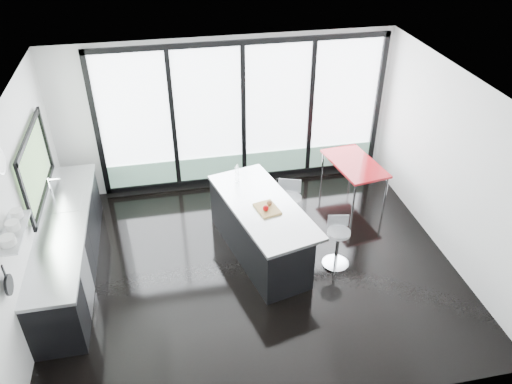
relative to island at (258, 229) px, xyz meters
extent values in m
cube|color=black|center=(-0.14, -0.30, -0.46)|extent=(6.00, 5.00, 0.00)
cube|color=white|center=(-0.14, -0.30, 2.34)|extent=(6.00, 5.00, 0.00)
cube|color=silver|center=(-0.14, 2.20, 0.94)|extent=(6.00, 0.00, 2.80)
cube|color=white|center=(0.16, 2.17, 0.94)|extent=(5.00, 0.02, 2.50)
cube|color=slate|center=(0.16, 2.13, -0.09)|extent=(5.00, 0.02, 0.44)
cube|color=black|center=(-1.09, 2.13, 0.94)|extent=(0.08, 0.04, 2.50)
cube|color=black|center=(0.16, 2.13, 0.94)|extent=(0.08, 0.04, 2.50)
cube|color=black|center=(1.41, 2.13, 0.94)|extent=(0.08, 0.04, 2.50)
cube|color=silver|center=(-0.14, -2.80, 0.94)|extent=(6.00, 0.00, 2.80)
cube|color=silver|center=(-3.14, -0.30, 0.94)|extent=(0.00, 5.00, 2.80)
cube|color=#5F8552|center=(-3.11, 0.60, 1.14)|extent=(0.02, 1.60, 0.90)
cube|color=#AAADAF|center=(-3.01, -1.15, 1.29)|extent=(0.25, 0.80, 0.03)
cylinder|color=black|center=(-3.08, -1.55, 0.89)|extent=(0.03, 0.24, 0.24)
cube|color=silver|center=(2.86, -0.30, 0.94)|extent=(0.00, 5.00, 2.80)
cube|color=black|center=(-2.81, 0.10, -0.03)|extent=(0.65, 3.20, 0.87)
cube|color=#AAADAF|center=(-2.81, 0.10, 0.43)|extent=(0.69, 3.24, 0.05)
cube|color=#AAADAF|center=(-2.81, 0.60, 0.43)|extent=(0.45, 0.48, 0.06)
cylinder|color=silver|center=(-2.96, 0.60, 0.68)|extent=(0.02, 0.02, 0.44)
cube|color=#AAADAF|center=(-2.50, -0.65, -0.04)|extent=(0.03, 0.60, 0.80)
cube|color=black|center=(-0.01, 0.00, -0.03)|extent=(1.23, 2.27, 0.85)
cube|color=#AAADAF|center=(0.07, 0.02, 0.42)|extent=(1.43, 2.37, 0.05)
cube|color=tan|center=(0.11, -0.13, 0.46)|extent=(0.38, 0.45, 0.03)
sphere|color=#8B0102|center=(0.07, -0.19, 0.52)|extent=(0.11, 0.11, 0.09)
sphere|color=brown|center=(0.15, -0.06, 0.51)|extent=(0.10, 0.10, 0.08)
cylinder|color=silver|center=(-0.20, 0.71, 0.58)|extent=(0.08, 0.08, 0.27)
cylinder|color=silver|center=(1.10, -0.51, -0.14)|extent=(0.47, 0.47, 0.64)
cylinder|color=silver|center=(0.56, 0.35, -0.08)|extent=(0.60, 0.60, 0.75)
cube|color=maroon|center=(2.02, 1.27, -0.12)|extent=(0.93, 1.39, 0.69)
camera|label=1|loc=(-1.23, -5.93, 4.70)|focal=35.00mm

